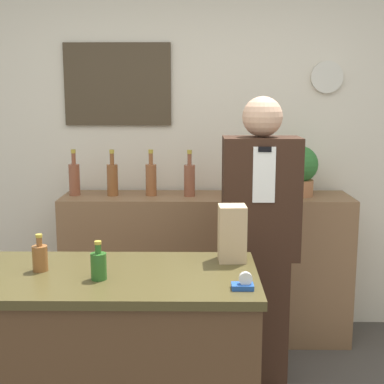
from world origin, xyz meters
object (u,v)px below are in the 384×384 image
(potted_plant, at_px, (299,169))
(tape_dispenser, at_px, (244,284))
(shopkeeper, at_px, (259,247))
(paper_bag, at_px, (232,233))

(potted_plant, xyz_separation_m, tape_dispenser, (-0.50, -1.51, -0.26))
(tape_dispenser, bearing_deg, potted_plant, 71.62)
(shopkeeper, bearing_deg, potted_plant, 62.44)
(potted_plant, bearing_deg, paper_bag, -115.01)
(shopkeeper, xyz_separation_m, tape_dispenser, (-0.17, -0.87, 0.09))
(potted_plant, height_order, paper_bag, potted_plant)
(potted_plant, relative_size, paper_bag, 1.26)
(paper_bag, height_order, tape_dispenser, paper_bag)
(paper_bag, distance_m, tape_dispenser, 0.40)
(potted_plant, xyz_separation_m, paper_bag, (-0.53, -1.13, -0.15))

